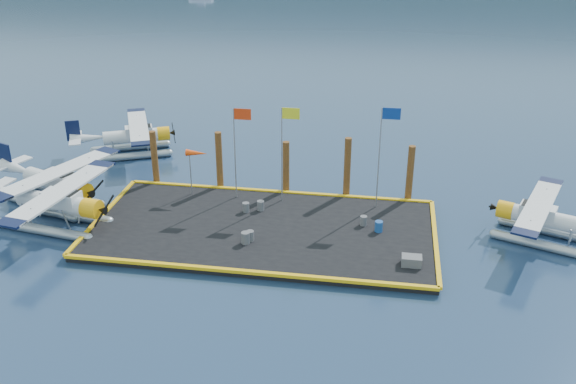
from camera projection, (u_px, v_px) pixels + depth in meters
name	position (u px, v px, depth m)	size (l,w,h in m)	color
ground	(263.00, 233.00, 38.05)	(4000.00, 4000.00, 0.00)	#19304C
dock	(263.00, 230.00, 37.97)	(20.00, 10.00, 0.40)	black
dock_bumpers	(263.00, 226.00, 37.85)	(20.25, 10.25, 0.18)	#EAAF0D
seaplane_a	(58.00, 205.00, 38.08)	(8.71, 9.55, 3.38)	#9AA1A8
seaplane_b	(56.00, 185.00, 40.78)	(8.72, 9.21, 3.34)	#9AA1A8
seaplane_c	(135.00, 138.00, 48.97)	(8.08, 8.49, 3.10)	#9AA1A8
seaplane_d	(543.00, 221.00, 36.66)	(7.90, 8.37, 3.02)	#9AA1A8
drum_0	(261.00, 206.00, 39.79)	(0.44, 0.44, 0.62)	#515055
drum_1	(250.00, 236.00, 36.27)	(0.44, 0.44, 0.61)	#515055
drum_2	(363.00, 221.00, 37.99)	(0.42, 0.42, 0.59)	#515055
drum_3	(245.00, 238.00, 35.99)	(0.48, 0.48, 0.68)	#515055
drum_4	(379.00, 226.00, 37.26)	(0.46, 0.46, 0.65)	navy
drum_5	(246.00, 207.00, 39.60)	(0.43, 0.43, 0.60)	#515055
crate	(412.00, 261.00, 33.89)	(1.06, 0.71, 0.53)	#515055
flagpole_red	(238.00, 139.00, 39.93)	(1.14, 0.08, 6.00)	#95969E
flagpole_yellow	(285.00, 140.00, 39.45)	(1.14, 0.08, 6.20)	#95969E
flagpole_blue	(383.00, 143.00, 38.50)	(1.14, 0.08, 6.50)	#95969E
windsock	(196.00, 154.00, 40.82)	(1.40, 0.44, 3.12)	#95969E
piling_0	(155.00, 159.00, 43.28)	(0.44, 0.44, 4.00)	#4A2B15
piling_1	(219.00, 162.00, 42.58)	(0.44, 0.44, 4.20)	#4A2B15
piling_2	(286.00, 169.00, 42.01)	(0.44, 0.44, 3.80)	#4A2B15
piling_3	(347.00, 169.00, 41.33)	(0.44, 0.44, 4.30)	#4A2B15
piling_4	(410.00, 175.00, 40.81)	(0.44, 0.44, 4.00)	#4A2B15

